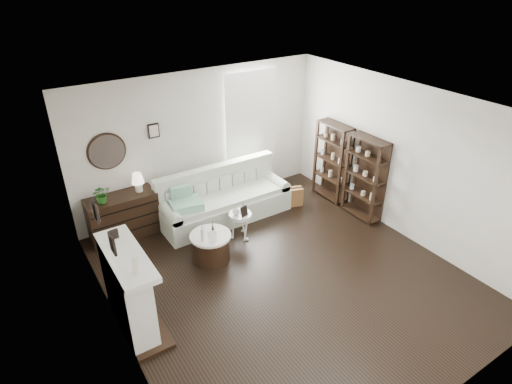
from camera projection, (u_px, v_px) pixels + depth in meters
room at (234, 122)px, 8.34m from camera, size 5.50×5.50×5.50m
fireplace at (129, 293)px, 5.63m from camera, size 0.50×1.40×1.84m
shelf_unit_far at (332, 161)px, 8.64m from camera, size 0.30×0.80×1.60m
shelf_unit_near at (365, 178)px, 7.98m from camera, size 0.30×0.80×1.60m
sofa at (223, 201)px, 8.19m from camera, size 2.50×0.87×0.97m
quilt at (186, 205)px, 7.59m from camera, size 0.62×0.54×0.14m
suitcase at (288, 197)px, 8.59m from camera, size 0.60×0.35×0.38m
dresser at (123, 216)px, 7.58m from camera, size 1.19×0.51×0.80m
table_lamp at (138, 182)px, 7.47m from camera, size 0.23×0.23×0.35m
potted_plant at (102, 194)px, 7.13m from camera, size 0.30×0.27×0.32m
drum_table at (211, 246)px, 7.04m from camera, size 0.68×0.68×0.47m
pedestal_table at (240, 216)px, 7.48m from camera, size 0.41×0.41×0.49m
eiffel_drum at (213, 227)px, 6.96m from camera, size 0.14×0.14×0.19m
bottle_drum at (203, 233)px, 6.73m from camera, size 0.06×0.06×0.28m
card_frame_drum at (212, 236)px, 6.74m from camera, size 0.14×0.08×0.18m
eiffel_ped at (243, 207)px, 7.48m from camera, size 0.11×0.11×0.17m
flask_ped at (236, 209)px, 7.39m from camera, size 0.12×0.12×0.23m
card_frame_ped at (244, 211)px, 7.35m from camera, size 0.15×0.08×0.19m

